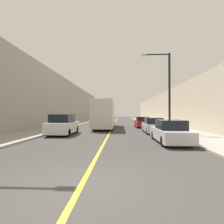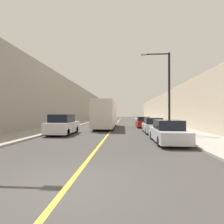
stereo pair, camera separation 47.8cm
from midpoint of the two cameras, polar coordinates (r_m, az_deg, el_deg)
The scene contains 12 objects.
ground_plane at distance 5.28m, azimuth -11.35°, elevation -22.34°, with size 200.00×200.00×0.00m, color #3F3D3A.
sidewalk_left at distance 35.85m, azimuth -10.00°, elevation -3.51°, with size 3.77×72.00×0.13m, color #9E998E.
sidewalk_right at distance 35.31m, azimuth 14.05°, elevation -3.55°, with size 3.77×72.00×0.13m, color #9E998E.
building_row_left at distance 37.01m, azimuth -15.84°, elevation 3.18°, with size 4.00×72.00×8.63m, color gray.
building_row_right at distance 36.15m, azimuth 20.12°, elevation 1.21°, with size 4.00×72.00×6.02m, color beige.
road_center_line at distance 34.80m, azimuth 1.93°, elevation -3.70°, with size 0.16×72.00×0.01m, color gold.
bus at distance 23.51m, azimuth -1.35°, elevation -0.69°, with size 2.41×10.63×3.53m.
parked_suv_left at distance 16.92m, azimuth -15.02°, elevation -4.18°, with size 1.99×4.44×1.88m.
car_right_near at distance 12.44m, azimuth 18.71°, elevation -6.34°, with size 1.82×4.79×1.53m.
car_right_mid at distance 18.18m, azimuth 13.94°, elevation -4.49°, with size 1.76×4.42×1.53m.
car_right_far at distance 25.07m, azimuth 10.69°, elevation -3.41°, with size 1.87×4.56×1.50m.
street_lamp_right at distance 17.71m, azimuth 18.16°, elevation 7.81°, with size 2.76×0.24×7.65m.
Camera 2 is at (1.54, -4.71, 1.97)m, focal length 28.00 mm.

